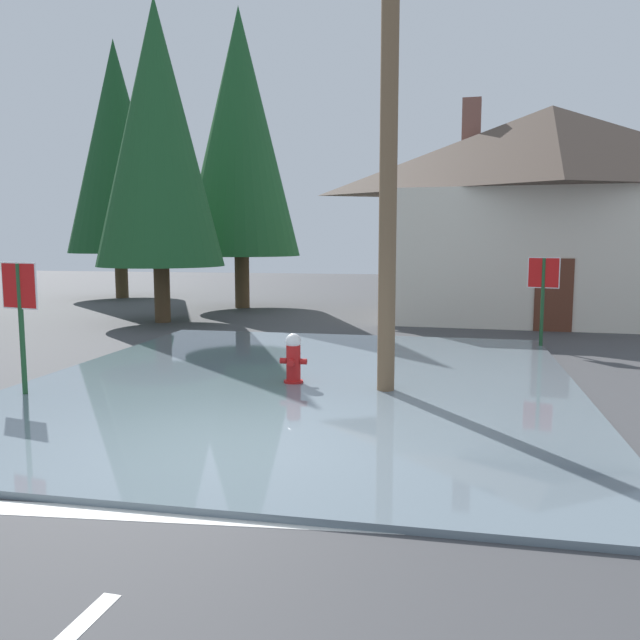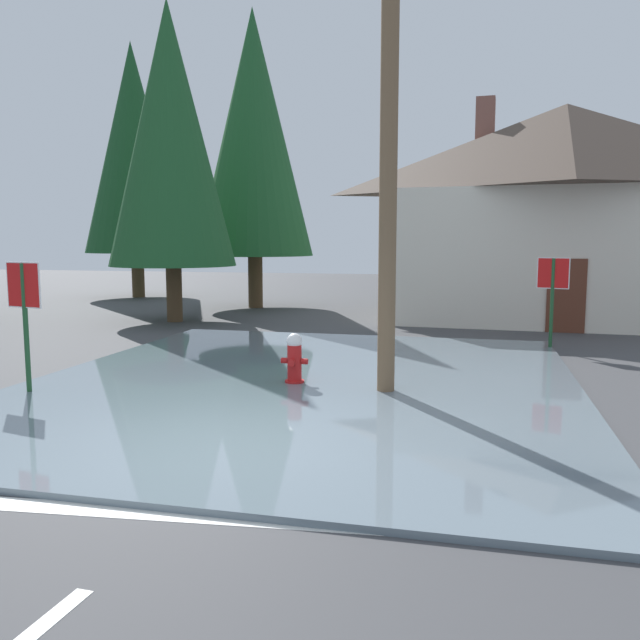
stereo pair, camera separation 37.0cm
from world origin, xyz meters
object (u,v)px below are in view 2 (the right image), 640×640
at_px(utility_pole, 389,107).
at_px(stop_sign_far, 553,285).
at_px(pine_tree_far_center, 170,135).
at_px(house, 562,210).
at_px(fire_hydrant, 294,360).
at_px(pine_tree_tall_left, 254,134).
at_px(stop_sign_near, 24,301).
at_px(pine_tree_mid_left, 134,149).

bearing_deg(utility_pole, stop_sign_far, 59.28).
relative_size(stop_sign_far, pine_tree_far_center, 0.22).
height_order(utility_pole, house, utility_pole).
relative_size(stop_sign_far, house, 0.20).
distance_m(fire_hydrant, pine_tree_tall_left, 14.46).
height_order(fire_hydrant, pine_tree_tall_left, pine_tree_tall_left).
distance_m(fire_hydrant, utility_pole, 4.38).
bearing_deg(utility_pole, pine_tree_tall_left, 117.74).
relative_size(fire_hydrant, utility_pole, 0.11).
relative_size(stop_sign_near, utility_pole, 0.25).
bearing_deg(fire_hydrant, stop_sign_far, 46.50).
bearing_deg(stop_sign_far, fire_hydrant, -133.50).
xyz_separation_m(house, pine_tree_tall_left, (-10.45, 1.55, 2.88)).
xyz_separation_m(stop_sign_near, house, (9.44, 12.37, 1.86)).
distance_m(pine_tree_mid_left, pine_tree_far_center, 9.29).
xyz_separation_m(utility_pole, stop_sign_far, (3.06, 5.14, -3.03)).
bearing_deg(pine_tree_mid_left, stop_sign_far, -32.71).
bearing_deg(pine_tree_tall_left, stop_sign_near, -85.86).
bearing_deg(fire_hydrant, stop_sign_near, -157.37).
bearing_deg(pine_tree_far_center, utility_pole, -46.27).
distance_m(fire_hydrant, stop_sign_far, 6.84).
height_order(pine_tree_tall_left, pine_tree_mid_left, pine_tree_mid_left).
height_order(stop_sign_near, house, house).
xyz_separation_m(fire_hydrant, stop_sign_far, (4.66, 4.91, 1.04)).
bearing_deg(stop_sign_far, pine_tree_mid_left, 147.29).
bearing_deg(pine_tree_mid_left, stop_sign_near, -66.16).
relative_size(stop_sign_near, fire_hydrant, 2.33).
bearing_deg(fire_hydrant, house, 62.94).
bearing_deg(pine_tree_mid_left, pine_tree_far_center, -54.22).
bearing_deg(stop_sign_near, pine_tree_mid_left, 113.84).
distance_m(utility_pole, house, 11.67).
height_order(utility_pole, pine_tree_tall_left, pine_tree_tall_left).
distance_m(stop_sign_far, pine_tree_tall_left, 13.03).
bearing_deg(house, stop_sign_near, -127.35).
distance_m(stop_sign_near, utility_pole, 6.48).
xyz_separation_m(stop_sign_near, fire_hydrant, (3.97, 1.65, -1.08)).
height_order(fire_hydrant, utility_pole, utility_pole).
height_order(stop_sign_near, pine_tree_tall_left, pine_tree_tall_left).
bearing_deg(house, utility_pole, -109.47).
height_order(stop_sign_near, fire_hydrant, stop_sign_near).
bearing_deg(stop_sign_far, pine_tree_far_center, 165.20).
xyz_separation_m(stop_sign_near, pine_tree_far_center, (-2.05, 9.38, 4.06)).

